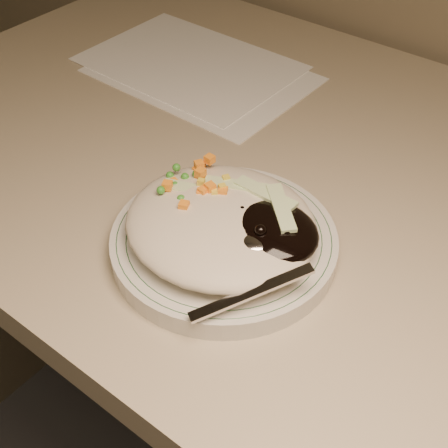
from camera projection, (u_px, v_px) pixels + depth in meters
The scene contains 5 objects.
desk at pixel (365, 326), 0.81m from camera, with size 1.40×0.70×0.74m.
plate at pixel (224, 243), 0.63m from camera, with size 0.23×0.23×0.02m, color silver.
plate_rim at pixel (224, 236), 0.62m from camera, with size 0.21×0.21×0.00m.
meal at pixel (227, 222), 0.60m from camera, with size 0.21×0.19×0.05m.
papers at pixel (196, 69), 0.91m from camera, with size 0.34×0.23×0.00m.
Camera 1 is at (0.17, 0.86, 1.18)m, focal length 50.00 mm.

